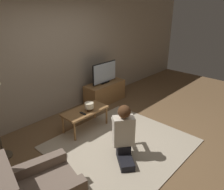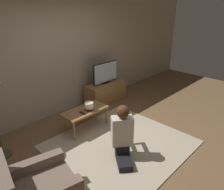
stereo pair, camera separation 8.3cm
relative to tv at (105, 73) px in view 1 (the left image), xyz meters
The scene contains 9 objects.
ground_plane 2.09m from the tv, 126.47° to the right, with size 10.00×10.00×0.00m, color brown.
wall_back 1.31m from the tv, 161.93° to the left, with size 10.00×0.06×2.60m.
rug 2.09m from the tv, 126.47° to the right, with size 2.31×2.16×0.02m.
tv_stand 0.53m from the tv, 90.00° to the right, with size 1.10×0.45×0.52m.
tv is the anchor object (origin of this frame).
coffee_table 1.46m from the tv, 151.82° to the right, with size 0.93×0.45×0.43m.
person_kneeling 2.32m from the tv, 127.76° to the right, with size 0.69×0.79×0.96m.
table_lamp 1.42m from the tv, 148.15° to the right, with size 0.18×0.18×0.17m.
remote 1.60m from the tv, 151.28° to the right, with size 0.04×0.15×0.02m.
Camera 1 is at (-2.58, -2.16, 2.43)m, focal length 35.00 mm.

